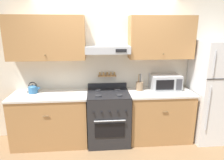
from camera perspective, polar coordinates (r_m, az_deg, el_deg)
ground_plane at (r=3.65m, az=-0.66°, el=-19.23°), size 16.00×16.00×0.00m
wall_back at (r=3.65m, az=-2.00°, el=6.13°), size 5.20×0.46×2.55m
counter_left at (r=3.78m, az=-17.01°, el=-10.56°), size 1.31×0.64×0.92m
counter_right at (r=3.87m, az=13.21°, el=-9.68°), size 1.15×0.64×0.92m
stove_range at (r=3.67m, az=-1.03°, el=-10.54°), size 0.73×0.69×1.02m
refrigerator at (r=4.08m, az=26.96°, el=-2.92°), size 0.73×0.72×1.82m
tea_kettle at (r=3.76m, az=-21.63°, el=-2.36°), size 0.21×0.16×0.20m
microwave at (r=3.82m, az=14.92°, el=-0.57°), size 0.53×0.37×0.28m
utensil_crock at (r=3.68m, az=7.86°, el=-1.69°), size 0.13×0.13×0.31m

